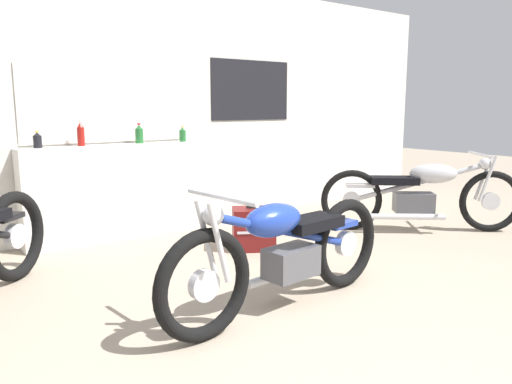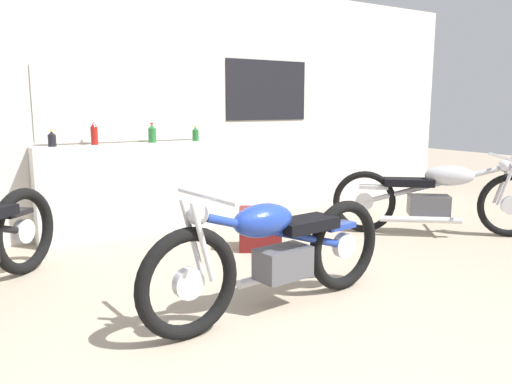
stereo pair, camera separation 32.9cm
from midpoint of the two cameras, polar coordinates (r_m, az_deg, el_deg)
name	(u,v)px [view 2 (the right image)]	position (r m, az deg, el deg)	size (l,w,h in m)	color
wall_back	(118,104)	(5.59, -13.82, 9.69)	(10.00, 0.07, 2.80)	silver
sill_counter	(130,190)	(5.51, -12.61, 0.25)	(1.92, 0.28, 0.99)	silver
bottle_leftmost	(52,139)	(5.24, -20.65, 5.66)	(0.08, 0.08, 0.16)	black
bottle_left_center	(94,134)	(5.34, -16.34, 6.40)	(0.07, 0.07, 0.26)	maroon
bottle_center	(152,134)	(5.54, -10.12, 6.55)	(0.09, 0.09, 0.21)	#23662D
bottle_right_center	(196,134)	(5.71, -5.29, 6.57)	(0.07, 0.07, 0.17)	#23662D
motorcycle_blue	(275,251)	(3.40, 5.03, -6.81)	(2.04, 0.64, 0.87)	black
motorcycle_silver	(436,196)	(5.79, 21.45, -0.40)	(1.76, 1.47, 0.88)	black
hard_case_darkred	(260,229)	(4.88, 2.41, -4.23)	(0.50, 0.46, 0.43)	maroon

